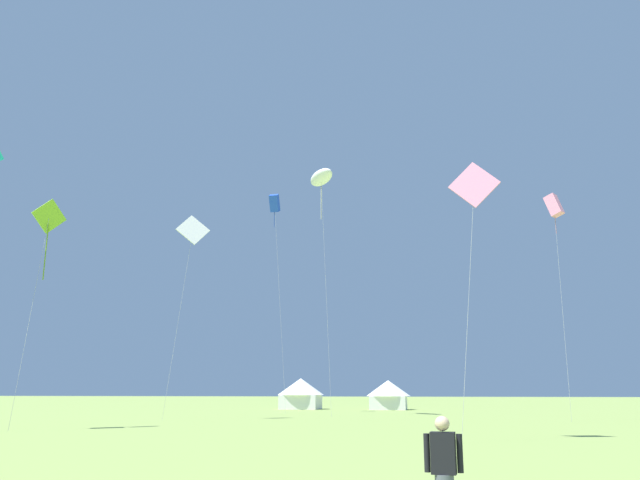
{
  "coord_description": "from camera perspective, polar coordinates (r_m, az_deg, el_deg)",
  "views": [
    {
      "loc": [
        6.98,
        -5.7,
        2.11
      ],
      "look_at": [
        0.0,
        32.0,
        11.13
      ],
      "focal_mm": 35.83,
      "sensor_mm": 36.0,
      "label": 1
    }
  ],
  "objects": [
    {
      "name": "kite_white_parafoil",
      "position": [
        57.5,
        0.11,
        5.58
      ],
      "size": [
        3.61,
        4.29,
        21.45
      ],
      "color": "white",
      "rests_on": "ground"
    },
    {
      "name": "kite_white_diamond",
      "position": [
        49.73,
        -11.29,
        0.79
      ],
      "size": [
        2.31,
        1.88,
        15.29
      ],
      "color": "white",
      "rests_on": "ground"
    },
    {
      "name": "person_spectator",
      "position": [
        10.17,
        11.05,
        -20.15
      ],
      "size": [
        0.57,
        0.28,
        1.73
      ],
      "color": "#565B66",
      "rests_on": "ground"
    },
    {
      "name": "kite_pink_diamond",
      "position": [
        30.69,
        13.6,
        4.68
      ],
      "size": [
        2.4,
        1.91,
        12.63
      ],
      "color": "pink",
      "rests_on": "ground"
    },
    {
      "name": "kite_blue_box",
      "position": [
        64.94,
        -4.08,
        3.26
      ],
      "size": [
        2.07,
        1.64,
        21.52
      ],
      "color": "blue",
      "rests_on": "ground"
    },
    {
      "name": "kite_lime_diamond",
      "position": [
        40.64,
        -23.08,
        1.56
      ],
      "size": [
        1.16,
        2.47,
        13.09
      ],
      "color": "#99DB2D",
      "rests_on": "ground"
    },
    {
      "name": "kite_pink_box",
      "position": [
        51.0,
        20.17,
        2.87
      ],
      "size": [
        1.52,
        2.38,
        16.47
      ],
      "color": "pink",
      "rests_on": "ground"
    },
    {
      "name": "festival_tent_center",
      "position": [
        71.93,
        6.12,
        -13.46
      ],
      "size": [
        4.81,
        4.81,
        3.12
      ],
      "color": "white",
      "rests_on": "ground"
    },
    {
      "name": "festival_tent_left",
      "position": [
        73.35,
        -1.73,
        -13.42
      ],
      "size": [
        5.17,
        5.17,
        3.36
      ],
      "color": "white",
      "rests_on": "ground"
    }
  ]
}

